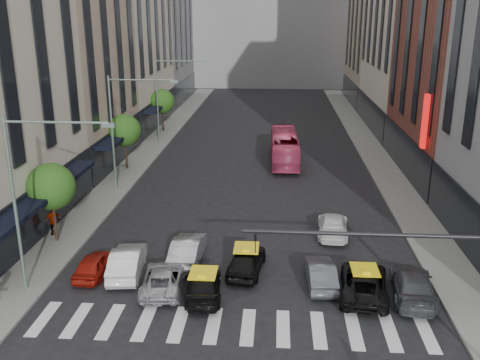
% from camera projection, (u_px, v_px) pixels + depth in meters
% --- Properties ---
extents(ground, '(160.00, 160.00, 0.00)m').
position_uv_depth(ground, '(232.00, 346.00, 22.99)').
color(ground, black).
rests_on(ground, ground).
extents(sidewalk_left, '(3.00, 96.00, 0.15)m').
position_uv_depth(sidewalk_left, '(141.00, 158.00, 52.27)').
color(sidewalk_left, slate).
rests_on(sidewalk_left, ground).
extents(sidewalk_right, '(3.00, 96.00, 0.15)m').
position_uv_depth(sidewalk_right, '(379.00, 162.00, 50.72)').
color(sidewalk_right, slate).
rests_on(sidewalk_right, ground).
extents(building_left_b, '(8.00, 16.00, 24.00)m').
position_uv_depth(building_left_b, '(67.00, 32.00, 47.14)').
color(building_left_b, tan).
rests_on(building_left_b, ground).
extents(building_left_d, '(8.00, 18.00, 30.00)m').
position_uv_depth(building_left_d, '(157.00, 3.00, 81.43)').
color(building_left_d, gray).
rests_on(building_left_d, ground).
extents(building_right_b, '(8.00, 18.00, 26.00)m').
position_uv_depth(building_right_b, '(467.00, 21.00, 43.59)').
color(building_right_b, brown).
rests_on(building_right_b, ground).
extents(building_right_d, '(8.00, 18.00, 28.00)m').
position_uv_depth(building_right_d, '(382.00, 9.00, 79.43)').
color(building_right_d, tan).
rests_on(building_right_d, ground).
extents(tree_near, '(2.88, 2.88, 4.95)m').
position_uv_depth(tree_near, '(51.00, 187.00, 32.19)').
color(tree_near, black).
rests_on(tree_near, sidewalk_left).
extents(tree_mid, '(2.88, 2.88, 4.95)m').
position_uv_depth(tree_mid, '(124.00, 130.00, 47.41)').
color(tree_mid, black).
rests_on(tree_mid, sidewalk_left).
extents(tree_far, '(2.88, 2.88, 4.95)m').
position_uv_depth(tree_far, '(162.00, 101.00, 62.63)').
color(tree_far, black).
rests_on(tree_far, sidewalk_left).
extents(streetlamp_near, '(5.38, 0.25, 9.00)m').
position_uv_depth(streetlamp_near, '(31.00, 182.00, 25.69)').
color(streetlamp_near, gray).
rests_on(streetlamp_near, sidewalk_left).
extents(streetlamp_mid, '(5.38, 0.25, 9.00)m').
position_uv_depth(streetlamp_mid, '(123.00, 119.00, 40.91)').
color(streetlamp_mid, gray).
rests_on(streetlamp_mid, sidewalk_left).
extents(streetlamp_far, '(5.38, 0.25, 9.00)m').
position_uv_depth(streetlamp_far, '(166.00, 89.00, 56.12)').
color(streetlamp_far, gray).
rests_on(streetlamp_far, sidewalk_left).
extents(traffic_signal, '(10.10, 0.20, 6.00)m').
position_uv_depth(traffic_signal, '(432.00, 269.00, 20.17)').
color(traffic_signal, black).
rests_on(traffic_signal, ground).
extents(liberty_sign, '(0.30, 0.70, 4.00)m').
position_uv_depth(liberty_sign, '(425.00, 121.00, 39.35)').
color(liberty_sign, red).
rests_on(liberty_sign, ground).
extents(car_red, '(1.52, 3.65, 1.23)m').
position_uv_depth(car_red, '(94.00, 265.00, 29.01)').
color(car_red, maroon).
rests_on(car_red, ground).
extents(car_white_front, '(2.08, 4.70, 1.50)m').
position_uv_depth(car_white_front, '(127.00, 261.00, 29.11)').
color(car_white_front, silver).
rests_on(car_white_front, ground).
extents(car_silver, '(2.39, 4.57, 1.23)m').
position_uv_depth(car_silver, '(163.00, 278.00, 27.53)').
color(car_silver, '#ACADB2').
rests_on(car_silver, ground).
extents(taxi_left, '(2.22, 4.54, 1.27)m').
position_uv_depth(taxi_left, '(203.00, 285.00, 26.85)').
color(taxi_left, black).
rests_on(taxi_left, ground).
extents(taxi_center, '(2.24, 4.46, 1.46)m').
position_uv_depth(taxi_center, '(246.00, 260.00, 29.25)').
color(taxi_center, black).
rests_on(taxi_center, ground).
extents(car_grey_mid, '(1.60, 4.10, 1.33)m').
position_uv_depth(car_grey_mid, '(321.00, 273.00, 27.97)').
color(car_grey_mid, '#484B51').
rests_on(car_grey_mid, ground).
extents(taxi_right, '(2.90, 5.23, 1.38)m').
position_uv_depth(taxi_right, '(364.00, 282.00, 26.96)').
color(taxi_right, black).
rests_on(taxi_right, ground).
extents(car_grey_curb, '(2.59, 5.09, 1.42)m').
position_uv_depth(car_grey_curb, '(413.00, 285.00, 26.68)').
color(car_grey_curb, '#404348').
rests_on(car_grey_curb, ground).
extents(car_row2_left, '(1.65, 4.57, 1.50)m').
position_uv_depth(car_row2_left, '(188.00, 249.00, 30.57)').
color(car_row2_left, '#ADADB3').
rests_on(car_row2_left, ground).
extents(car_row2_right, '(2.24, 4.72, 1.33)m').
position_uv_depth(car_row2_right, '(333.00, 225.00, 34.23)').
color(car_row2_right, white).
rests_on(car_row2_right, ground).
extents(bus, '(2.65, 10.39, 2.88)m').
position_uv_depth(bus, '(284.00, 147.00, 50.62)').
color(bus, '#C53A64').
rests_on(bus, ground).
extents(pedestrian_far, '(1.15, 1.01, 1.86)m').
position_uv_depth(pedestrian_far, '(54.00, 221.00, 33.81)').
color(pedestrian_far, gray).
rests_on(pedestrian_far, sidewalk_left).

